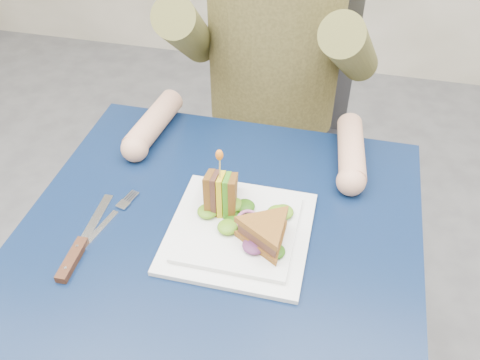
% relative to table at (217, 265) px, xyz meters
% --- Properties ---
extents(table, '(0.75, 0.75, 0.73)m').
position_rel_table_xyz_m(table, '(0.00, 0.00, 0.00)').
color(table, black).
rests_on(table, ground).
extents(chair, '(0.42, 0.40, 0.93)m').
position_rel_table_xyz_m(chair, '(0.00, 0.67, -0.11)').
color(chair, '#47474C').
rests_on(chair, ground).
extents(diner, '(0.54, 0.59, 0.74)m').
position_rel_table_xyz_m(diner, '(-0.00, 0.56, 0.26)').
color(diner, brown).
rests_on(diner, chair).
extents(plate, '(0.26, 0.26, 0.02)m').
position_rel_table_xyz_m(plate, '(0.04, 0.02, 0.09)').
color(plate, white).
rests_on(plate, table).
extents(sandwich_flat, '(0.16, 0.16, 0.05)m').
position_rel_table_xyz_m(sandwich_flat, '(0.10, -0.01, 0.12)').
color(sandwich_flat, brown).
rests_on(sandwich_flat, plate).
extents(sandwich_upright, '(0.08, 0.13, 0.13)m').
position_rel_table_xyz_m(sandwich_upright, '(-0.01, 0.06, 0.13)').
color(sandwich_upright, brown).
rests_on(sandwich_upright, plate).
extents(fork, '(0.06, 0.18, 0.01)m').
position_rel_table_xyz_m(fork, '(-0.21, -0.01, 0.08)').
color(fork, silver).
rests_on(fork, table).
extents(knife, '(0.03, 0.22, 0.02)m').
position_rel_table_xyz_m(knife, '(-0.23, -0.09, 0.09)').
color(knife, silver).
rests_on(knife, table).
extents(toothpick, '(0.01, 0.01, 0.06)m').
position_rel_table_xyz_m(toothpick, '(-0.01, 0.06, 0.20)').
color(toothpick, tan).
rests_on(toothpick, sandwich_upright).
extents(toothpick_frill, '(0.01, 0.01, 0.02)m').
position_rel_table_xyz_m(toothpick_frill, '(-0.01, 0.06, 0.23)').
color(toothpick_frill, orange).
rests_on(toothpick_frill, sandwich_upright).
extents(lettuce_spill, '(0.15, 0.13, 0.02)m').
position_rel_table_xyz_m(lettuce_spill, '(0.05, 0.03, 0.11)').
color(lettuce_spill, '#337A14').
rests_on(lettuce_spill, plate).
extents(onion_ring, '(0.04, 0.04, 0.02)m').
position_rel_table_xyz_m(onion_ring, '(0.06, 0.02, 0.11)').
color(onion_ring, '#9E4C7A').
rests_on(onion_ring, plate).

